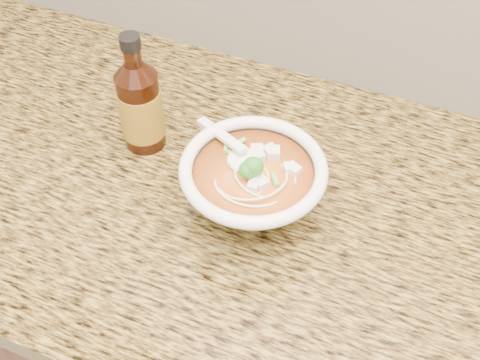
% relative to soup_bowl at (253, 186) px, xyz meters
% --- Properties ---
extents(counter_slab, '(4.00, 0.68, 0.04)m').
position_rel_soup_bowl_xyz_m(counter_slab, '(0.17, 0.02, -0.07)').
color(counter_slab, olive).
rests_on(counter_slab, cabinet).
extents(soup_bowl, '(0.22, 0.21, 0.12)m').
position_rel_soup_bowl_xyz_m(soup_bowl, '(0.00, 0.00, 0.00)').
color(soup_bowl, white).
rests_on(soup_bowl, counter_slab).
extents(hot_sauce_bottle, '(0.09, 0.09, 0.21)m').
position_rel_soup_bowl_xyz_m(hot_sauce_bottle, '(-0.21, 0.06, 0.03)').
color(hot_sauce_bottle, '#3E1708').
rests_on(hot_sauce_bottle, counter_slab).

